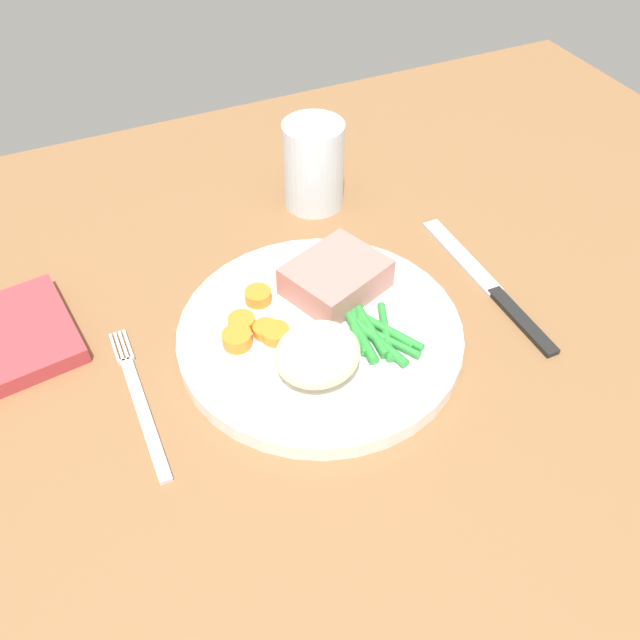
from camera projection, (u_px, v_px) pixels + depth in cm
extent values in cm
cube|color=brown|center=(312.00, 368.00, 58.00)|extent=(120.00, 90.00, 2.00)
cylinder|color=white|center=(320.00, 334.00, 58.32)|extent=(24.69, 24.69, 1.60)
cube|color=#B2756B|center=(336.00, 277.00, 60.17)|extent=(10.21, 9.37, 2.92)
ellipsoid|color=beige|center=(318.00, 354.00, 52.71)|extent=(6.94, 6.22, 4.37)
cylinder|color=orange|center=(237.00, 339.00, 55.99)|extent=(2.52, 2.52, 1.27)
cylinder|color=orange|center=(258.00, 296.00, 59.78)|extent=(2.42, 2.42, 1.12)
cylinder|color=orange|center=(266.00, 330.00, 56.99)|extent=(2.23, 2.23, 0.91)
cylinder|color=orange|center=(275.00, 334.00, 56.60)|extent=(2.45, 2.45, 1.02)
cylinder|color=orange|center=(242.00, 323.00, 57.45)|extent=(2.35, 2.35, 1.10)
cylinder|color=#2D8C38|center=(361.00, 320.00, 57.88)|extent=(3.50, 7.55, 0.75)
cylinder|color=#2D8C38|center=(354.00, 323.00, 57.61)|extent=(3.17, 6.20, 0.87)
cylinder|color=#2D8C38|center=(390.00, 331.00, 56.95)|extent=(3.65, 6.00, 0.76)
cylinder|color=#2D8C38|center=(380.00, 342.00, 56.06)|extent=(2.38, 6.36, 0.81)
cylinder|color=#2D8C38|center=(370.00, 327.00, 57.23)|extent=(1.31, 7.36, 0.84)
cylinder|color=#2D8C38|center=(386.00, 331.00, 57.02)|extent=(3.01, 6.32, 0.69)
cylinder|color=#2D8C38|center=(356.00, 329.00, 57.10)|extent=(1.51, 7.75, 0.88)
cylinder|color=#2D8C38|center=(382.00, 327.00, 57.36)|extent=(3.42, 6.37, 0.68)
cylinder|color=#2D8C38|center=(387.00, 339.00, 56.37)|extent=(3.79, 5.90, 0.68)
cube|color=silver|center=(145.00, 418.00, 52.80)|extent=(1.00, 13.00, 0.40)
cube|color=silver|center=(115.00, 349.00, 57.94)|extent=(0.24, 3.60, 0.40)
cube|color=silver|center=(119.00, 348.00, 58.05)|extent=(0.24, 3.60, 0.40)
cube|color=silver|center=(124.00, 346.00, 58.17)|extent=(0.24, 3.60, 0.40)
cube|color=silver|center=(129.00, 345.00, 58.28)|extent=(0.24, 3.60, 0.40)
cube|color=black|center=(522.00, 321.00, 60.32)|extent=(1.30, 9.00, 0.64)
cube|color=silver|center=(461.00, 256.00, 66.72)|extent=(1.70, 12.00, 0.40)
cylinder|color=silver|center=(314.00, 165.00, 70.14)|extent=(6.43, 6.43, 9.37)
cylinder|color=silver|center=(314.00, 181.00, 71.57)|extent=(5.91, 5.91, 5.35)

